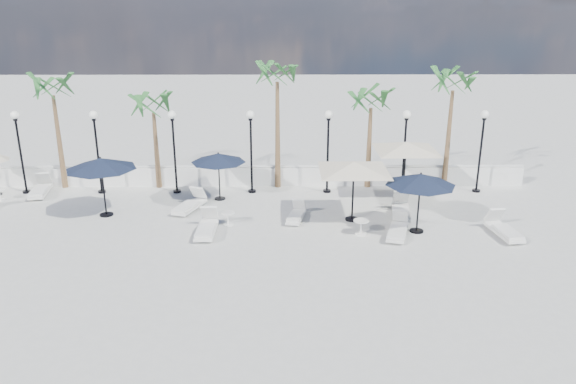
{
  "coord_description": "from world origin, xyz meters",
  "views": [
    {
      "loc": [
        1.49,
        -18.3,
        8.51
      ],
      "look_at": [
        1.65,
        2.13,
        1.5
      ],
      "focal_mm": 35.0,
      "sensor_mm": 36.0,
      "label": 1
    }
  ],
  "objects_px": {
    "lounger_5": "(401,210)",
    "lounger_6": "(504,229)",
    "lounger_7": "(398,230)",
    "parasol_cream_sq_b": "(406,142)",
    "parasol_navy_right": "(421,180)",
    "lounger_0": "(40,189)",
    "parasol_navy_left": "(101,164)",
    "lounger_3": "(190,205)",
    "lounger_4": "(296,215)",
    "parasol_cream_sq_a": "(354,162)",
    "lounger_2": "(207,227)",
    "parasol_navy_mid": "(218,158)"
  },
  "relations": [
    {
      "from": "lounger_0",
      "to": "parasol_navy_left",
      "type": "height_order",
      "value": "parasol_navy_left"
    },
    {
      "from": "lounger_5",
      "to": "parasol_cream_sq_a",
      "type": "bearing_deg",
      "value": -160.37
    },
    {
      "from": "lounger_2",
      "to": "parasol_cream_sq_b",
      "type": "height_order",
      "value": "parasol_cream_sq_b"
    },
    {
      "from": "lounger_6",
      "to": "parasol_cream_sq_a",
      "type": "xyz_separation_m",
      "value": [
        -5.58,
        1.66,
        2.2
      ]
    },
    {
      "from": "lounger_0",
      "to": "parasol_cream_sq_a",
      "type": "height_order",
      "value": "parasol_cream_sq_a"
    },
    {
      "from": "lounger_6",
      "to": "parasol_navy_right",
      "type": "relative_size",
      "value": 0.8
    },
    {
      "from": "lounger_0",
      "to": "lounger_3",
      "type": "xyz_separation_m",
      "value": [
        7.2,
        -2.09,
        -0.01
      ]
    },
    {
      "from": "lounger_2",
      "to": "lounger_3",
      "type": "distance_m",
      "value": 2.75
    },
    {
      "from": "lounger_4",
      "to": "parasol_cream_sq_b",
      "type": "bearing_deg",
      "value": 42.81
    },
    {
      "from": "lounger_2",
      "to": "lounger_4",
      "type": "relative_size",
      "value": 1.2
    },
    {
      "from": "lounger_2",
      "to": "lounger_5",
      "type": "bearing_deg",
      "value": 13.58
    },
    {
      "from": "lounger_3",
      "to": "parasol_navy_left",
      "type": "xyz_separation_m",
      "value": [
        -3.39,
        -0.57,
        1.98
      ]
    },
    {
      "from": "lounger_0",
      "to": "lounger_2",
      "type": "height_order",
      "value": "lounger_2"
    },
    {
      "from": "lounger_4",
      "to": "parasol_navy_right",
      "type": "bearing_deg",
      "value": -3.37
    },
    {
      "from": "lounger_3",
      "to": "parasol_navy_mid",
      "type": "relative_size",
      "value": 0.87
    },
    {
      "from": "lounger_2",
      "to": "parasol_cream_sq_b",
      "type": "bearing_deg",
      "value": 28.41
    },
    {
      "from": "lounger_2",
      "to": "parasol_cream_sq_a",
      "type": "xyz_separation_m",
      "value": [
        5.74,
        1.38,
        2.19
      ]
    },
    {
      "from": "lounger_4",
      "to": "parasol_navy_right",
      "type": "height_order",
      "value": "parasol_navy_right"
    },
    {
      "from": "lounger_4",
      "to": "lounger_5",
      "type": "distance_m",
      "value": 4.38
    },
    {
      "from": "lounger_6",
      "to": "lounger_7",
      "type": "height_order",
      "value": "lounger_6"
    },
    {
      "from": "lounger_5",
      "to": "lounger_6",
      "type": "xyz_separation_m",
      "value": [
        3.51,
        -2.04,
        -0.01
      ]
    },
    {
      "from": "parasol_cream_sq_b",
      "to": "parasol_navy_mid",
      "type": "bearing_deg",
      "value": -176.89
    },
    {
      "from": "parasol_navy_left",
      "to": "parasol_navy_mid",
      "type": "bearing_deg",
      "value": 23.56
    },
    {
      "from": "lounger_3",
      "to": "lounger_7",
      "type": "relative_size",
      "value": 1.02
    },
    {
      "from": "lounger_3",
      "to": "parasol_cream_sq_a",
      "type": "distance_m",
      "value": 7.23
    },
    {
      "from": "lounger_7",
      "to": "parasol_cream_sq_b",
      "type": "relative_size",
      "value": 0.38
    },
    {
      "from": "lounger_0",
      "to": "parasol_navy_mid",
      "type": "bearing_deg",
      "value": -14.15
    },
    {
      "from": "lounger_0",
      "to": "lounger_3",
      "type": "height_order",
      "value": "lounger_0"
    },
    {
      "from": "parasol_navy_left",
      "to": "lounger_4",
      "type": "bearing_deg",
      "value": -4.22
    },
    {
      "from": "parasol_navy_left",
      "to": "lounger_5",
      "type": "bearing_deg",
      "value": -0.98
    },
    {
      "from": "lounger_3",
      "to": "lounger_5",
      "type": "bearing_deg",
      "value": 15.28
    },
    {
      "from": "lounger_2",
      "to": "parasol_cream_sq_a",
      "type": "distance_m",
      "value": 6.3
    },
    {
      "from": "lounger_3",
      "to": "lounger_4",
      "type": "height_order",
      "value": "lounger_3"
    },
    {
      "from": "lounger_2",
      "to": "parasol_navy_right",
      "type": "relative_size",
      "value": 0.79
    },
    {
      "from": "parasol_navy_mid",
      "to": "parasol_cream_sq_a",
      "type": "distance_m",
      "value": 6.24
    },
    {
      "from": "lounger_0",
      "to": "parasol_navy_left",
      "type": "xyz_separation_m",
      "value": [
        3.81,
        -2.65,
        1.97
      ]
    },
    {
      "from": "parasol_navy_right",
      "to": "parasol_cream_sq_a",
      "type": "distance_m",
      "value": 2.69
    },
    {
      "from": "parasol_navy_left",
      "to": "parasol_cream_sq_b",
      "type": "bearing_deg",
      "value": 10.67
    },
    {
      "from": "lounger_2",
      "to": "lounger_3",
      "type": "bearing_deg",
      "value": 113.35
    },
    {
      "from": "lounger_0",
      "to": "lounger_5",
      "type": "bearing_deg",
      "value": -19.58
    },
    {
      "from": "parasol_navy_mid",
      "to": "parasol_navy_left",
      "type": "bearing_deg",
      "value": -156.44
    },
    {
      "from": "lounger_7",
      "to": "parasol_navy_right",
      "type": "height_order",
      "value": "parasol_navy_right"
    },
    {
      "from": "lounger_3",
      "to": "lounger_5",
      "type": "height_order",
      "value": "lounger_5"
    },
    {
      "from": "parasol_cream_sq_a",
      "to": "lounger_6",
      "type": "bearing_deg",
      "value": -16.54
    },
    {
      "from": "lounger_4",
      "to": "parasol_navy_left",
      "type": "relative_size",
      "value": 0.61
    },
    {
      "from": "lounger_6",
      "to": "parasol_navy_left",
      "type": "relative_size",
      "value": 0.75
    },
    {
      "from": "lounger_7",
      "to": "parasol_navy_right",
      "type": "distance_m",
      "value": 2.07
    },
    {
      "from": "lounger_5",
      "to": "parasol_navy_right",
      "type": "relative_size",
      "value": 0.83
    },
    {
      "from": "lounger_0",
      "to": "lounger_6",
      "type": "xyz_separation_m",
      "value": [
        19.58,
        -4.9,
        -0.0
      ]
    },
    {
      "from": "lounger_5",
      "to": "lounger_7",
      "type": "bearing_deg",
      "value": -95.64
    }
  ]
}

